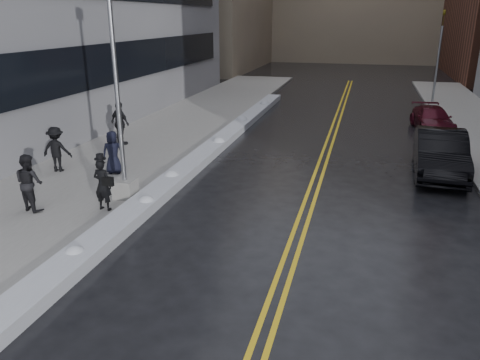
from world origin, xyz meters
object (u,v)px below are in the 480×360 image
Objects in this scene: pedestrian_b at (29,182)px; car_black at (440,153)px; traffic_signal at (439,53)px; car_maroon at (432,119)px; lamppost at (120,126)px; pedestrian_fedora at (103,185)px; pedestrian_c at (113,152)px; pedestrian_e at (57,149)px; pedestrian_d at (120,123)px.

car_black is (12.45, 7.31, -0.19)m from pedestrian_b.
traffic_signal is 9.12m from car_maroon.
lamppost is 1.93m from pedestrian_fedora.
traffic_signal is at bearing -140.55° from pedestrian_c.
lamppost is 11.78m from car_black.
traffic_signal reaches higher than pedestrian_fedora.
pedestrian_b is 3.84m from pedestrian_e.
lamppost is 3.11m from pedestrian_c.
pedestrian_fedora is 7.80m from pedestrian_d.
pedestrian_e is 14.50m from car_black.
traffic_signal is 22.19m from pedestrian_d.
pedestrian_c is at bearing -124.03° from traffic_signal.
pedestrian_e reaches higher than car_black.
car_black is (-1.59, -16.36, -2.57)m from traffic_signal.
car_maroon is (14.19, 7.40, -0.53)m from pedestrian_d.
car_maroon is at bearing -129.11° from pedestrian_d.
lamppost is 17.30m from car_maroon.
pedestrian_d is 13.60m from car_black.
car_maroon is (10.92, 14.48, -0.34)m from pedestrian_fedora.
pedestrian_b is 14.44m from car_black.
traffic_signal is 3.42× the size of pedestrian_b.
lamppost is 1.51× the size of car_black.
pedestrian_d is (-1.78, 3.84, 0.18)m from pedestrian_c.
lamppost is 1.27× the size of traffic_signal.
pedestrian_e is (-2.18, -0.31, 0.05)m from pedestrian_c.
pedestrian_c is at bearing 126.81° from lamppost.
pedestrian_c reaches higher than car_maroon.
car_black is at bearing -141.99° from pedestrian_fedora.
lamppost is 4.46× the size of pedestrian_e.
car_maroon is at bearing -122.12° from pedestrian_fedora.
pedestrian_e is at bearing -33.81° from pedestrian_fedora.
traffic_signal is 1.43× the size of car_maroon.
traffic_signal is at bearing -135.46° from pedestrian_e.
pedestrian_d reaches higher than car_maroon.
pedestrian_fedora is (-0.12, -1.10, -1.58)m from lamppost.
traffic_signal reaches higher than pedestrian_c.
pedestrian_c is (-1.61, 2.15, -1.58)m from lamppost.
pedestrian_c is 0.32× the size of car_black.
lamppost reaches higher than pedestrian_fedora.
pedestrian_b is at bearing 64.00° from pedestrian_c.
pedestrian_b reaches higher than car_black.
pedestrian_d is at bearing -64.47° from pedestrian_b.
pedestrian_d is 0.47× the size of car_maroon.
pedestrian_b is 0.89× the size of pedestrian_d.
pedestrian_e is at bearing -127.72° from traffic_signal.
pedestrian_fedora is at bearing -147.89° from pedestrian_b.
pedestrian_b is at bearing 106.02° from pedestrian_e.
car_black is (14.00, 3.79, -0.17)m from pedestrian_e.
pedestrian_fedora is at bearing -96.39° from lamppost.
car_maroon is at bearing -154.36° from pedestrian_c.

